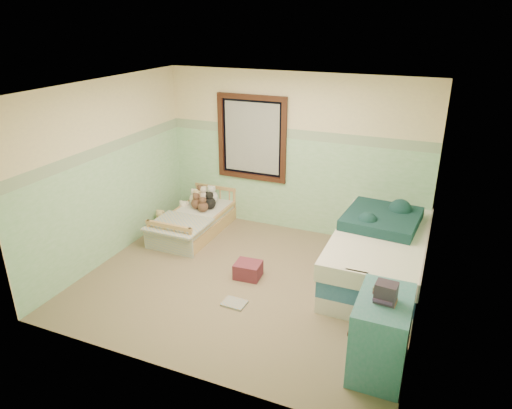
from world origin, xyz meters
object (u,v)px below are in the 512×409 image
at_px(plush_floor_cream, 185,215).
at_px(plush_floor_tan, 161,223).
at_px(twin_bed_frame, 377,270).
at_px(red_pillow, 248,270).
at_px(toddler_bed_frame, 195,226).
at_px(floor_book, 234,303).
at_px(dresser, 381,334).

relative_size(plush_floor_cream, plush_floor_tan, 1.16).
distance_m(twin_bed_frame, red_pillow, 1.72).
xyz_separation_m(toddler_bed_frame, floor_book, (1.45, -1.59, -0.09)).
bearing_deg(floor_book, red_pillow, 100.86).
relative_size(plush_floor_cream, twin_bed_frame, 0.12).
height_order(toddler_bed_frame, dresser, dresser).
bearing_deg(twin_bed_frame, toddler_bed_frame, 174.35).
relative_size(plush_floor_cream, floor_book, 0.93).
bearing_deg(plush_floor_cream, toddler_bed_frame, -36.42).
distance_m(plush_floor_tan, dresser, 4.25).
bearing_deg(red_pillow, plush_floor_tan, 156.75).
distance_m(toddler_bed_frame, floor_book, 2.15).
bearing_deg(toddler_bed_frame, plush_floor_cream, 143.58).
height_order(toddler_bed_frame, red_pillow, red_pillow).
distance_m(toddler_bed_frame, plush_floor_cream, 0.42).
xyz_separation_m(dresser, red_pillow, (-1.88, 1.08, -0.30)).
bearing_deg(dresser, floor_book, 166.35).
relative_size(plush_floor_cream, dresser, 0.33).
distance_m(toddler_bed_frame, dresser, 3.82).
relative_size(plush_floor_cream, red_pillow, 0.78).
xyz_separation_m(toddler_bed_frame, dresser, (3.23, -2.03, 0.30)).
relative_size(red_pillow, floor_book, 1.19).
bearing_deg(plush_floor_tan, dresser, -26.62).
height_order(plush_floor_cream, floor_book, plush_floor_cream).
height_order(plush_floor_cream, twin_bed_frame, plush_floor_cream).
relative_size(toddler_bed_frame, red_pillow, 4.56).
distance_m(plush_floor_cream, red_pillow, 2.07).
height_order(plush_floor_tan, twin_bed_frame, plush_floor_tan).
bearing_deg(toddler_bed_frame, red_pillow, -35.08).
xyz_separation_m(plush_floor_tan, twin_bed_frame, (3.50, -0.16, -0.00)).
height_order(twin_bed_frame, dresser, dresser).
height_order(toddler_bed_frame, plush_floor_tan, plush_floor_tan).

